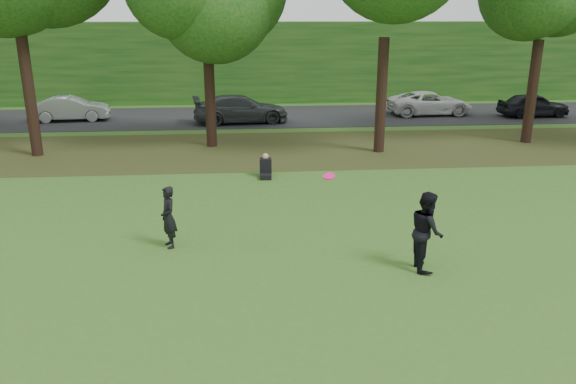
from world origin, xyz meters
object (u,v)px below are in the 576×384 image
at_px(player_left, 168,217).
at_px(player_right, 427,231).
at_px(frisbee, 329,176).
at_px(seated_person, 266,168).

bearing_deg(player_left, player_right, 50.36).
xyz_separation_m(player_right, frisbee, (-2.15, 0.48, 1.18)).
relative_size(player_left, frisbee, 4.46).
height_order(player_right, frisbee, frisbee).
xyz_separation_m(player_left, frisbee, (3.75, -1.24, 1.31)).
height_order(player_right, seated_person, player_right).
relative_size(frisbee, seated_person, 0.42).
bearing_deg(player_right, seated_person, 26.56).
bearing_deg(frisbee, seated_person, 98.58).
distance_m(player_left, player_right, 6.14).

